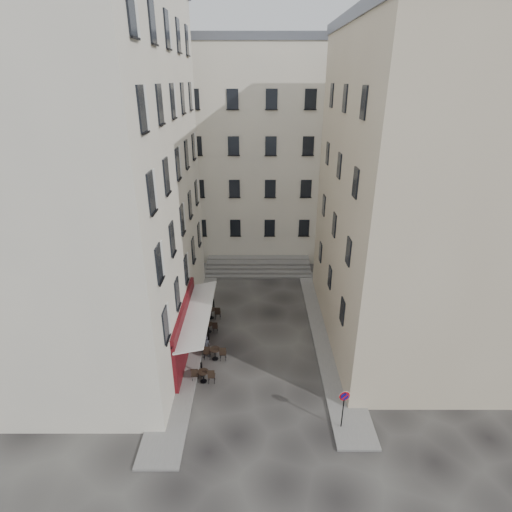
{
  "coord_description": "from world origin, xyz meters",
  "views": [
    {
      "loc": [
        -0.18,
        -18.88,
        15.45
      ],
      "look_at": [
        -0.19,
        4.0,
        5.25
      ],
      "focal_mm": 28.0,
      "sensor_mm": 36.0,
      "label": 1
    }
  ],
  "objects_px": {
    "bistro_table_a": "(203,375)",
    "pedestrian": "(206,347)",
    "bistro_table_b": "(215,353)",
    "no_parking_sign": "(344,403)"
  },
  "relations": [
    {
      "from": "bistro_table_a",
      "to": "pedestrian",
      "type": "relative_size",
      "value": 0.84
    },
    {
      "from": "bistro_table_a",
      "to": "pedestrian",
      "type": "bearing_deg",
      "value": 92.65
    },
    {
      "from": "bistro_table_b",
      "to": "no_parking_sign",
      "type": "bearing_deg",
      "value": -38.35
    },
    {
      "from": "no_parking_sign",
      "to": "bistro_table_a",
      "type": "distance_m",
      "value": 7.81
    },
    {
      "from": "bistro_table_b",
      "to": "pedestrian",
      "type": "bearing_deg",
      "value": 161.98
    },
    {
      "from": "no_parking_sign",
      "to": "pedestrian",
      "type": "xyz_separation_m",
      "value": [
        -7.11,
        5.37,
        -0.83
      ]
    },
    {
      "from": "bistro_table_b",
      "to": "pedestrian",
      "type": "relative_size",
      "value": 0.88
    },
    {
      "from": "bistro_table_b",
      "to": "pedestrian",
      "type": "xyz_separation_m",
      "value": [
        -0.56,
        0.18,
        0.29
      ]
    },
    {
      "from": "bistro_table_a",
      "to": "pedestrian",
      "type": "xyz_separation_m",
      "value": [
        -0.1,
        2.13,
        0.3
      ]
    },
    {
      "from": "no_parking_sign",
      "to": "bistro_table_b",
      "type": "relative_size",
      "value": 1.67
    }
  ]
}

